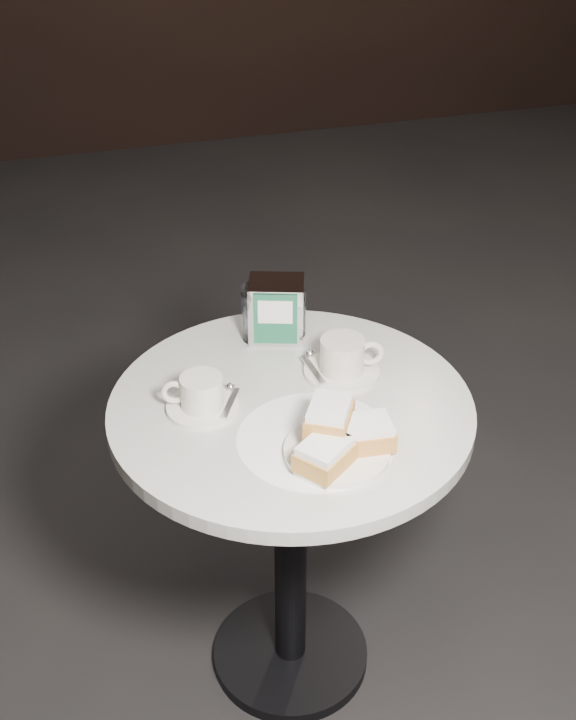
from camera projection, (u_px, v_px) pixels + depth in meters
The scene contains 9 objects.
ground at pixel (290, 657), 2.13m from camera, with size 7.00×7.00×0.00m, color black.
cafe_table at pixel (291, 481), 1.83m from camera, with size 0.70×0.70×0.74m.
sugar_spill at pixel (316, 440), 1.62m from camera, with size 0.29×0.29×0.00m, color white.
beignet_plate at pixel (339, 440), 1.57m from camera, with size 0.24×0.24×0.09m.
coffee_cup_left at pixel (201, 396), 1.69m from camera, with size 0.17×0.17×0.07m.
coffee_cup_right at pixel (343, 359), 1.78m from camera, with size 0.18×0.18×0.08m.
water_glass_left at pixel (259, 314), 1.89m from camera, with size 0.09×0.09×0.12m.
water_glass_right at pixel (291, 314), 1.90m from camera, with size 0.08×0.08×0.10m.
napkin_dispenser at pixel (276, 310), 1.88m from camera, with size 0.14×0.12×0.13m.
Camera 1 is at (-0.40, -1.33, 1.76)m, focal length 45.00 mm.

